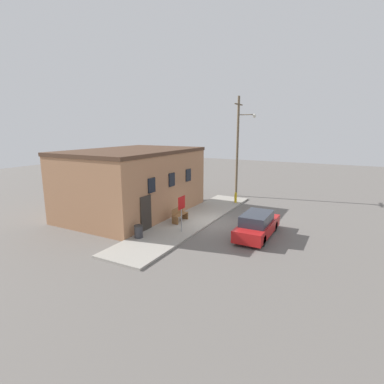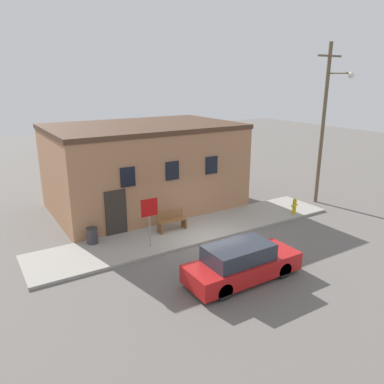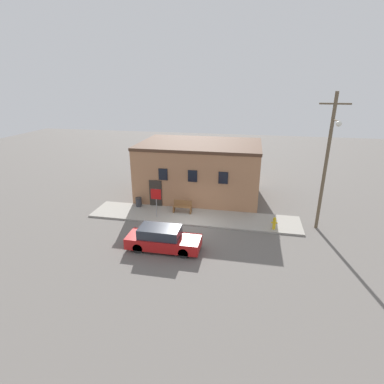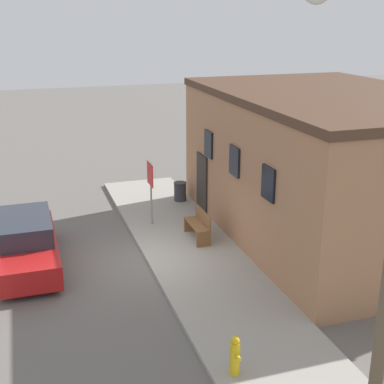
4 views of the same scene
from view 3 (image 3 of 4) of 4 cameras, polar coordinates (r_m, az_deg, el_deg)
The scene contains 9 objects.
ground_plane at distance 20.80m, azimuth -0.51°, elevation -6.51°, with size 80.00×80.00×0.00m, color #66605B.
sidewalk at distance 22.06m, azimuth 0.26°, elevation -4.72°, with size 15.24×2.89×0.11m.
brick_building at distance 25.65m, azimuth 1.52°, elevation 4.28°, with size 9.97×6.59×4.65m.
fire_hydrant at distance 20.71m, azimuth 15.39°, elevation -5.74°, with size 0.42×0.20×0.86m.
stop_sign at distance 21.48m, azimuth -6.86°, elevation -1.02°, with size 0.76×0.06×2.14m.
bench at distance 22.47m, azimuth -1.83°, elevation -2.83°, with size 1.38×0.44×0.93m.
trash_bin at distance 23.97m, azimuth -10.12°, elevation -1.87°, with size 0.49×0.49×0.72m.
utility_pole at distance 20.61m, azimuth 24.34°, elevation 5.72°, with size 1.80×1.69×8.86m.
parked_car at distance 17.92m, azimuth -5.62°, elevation -8.89°, with size 4.36×1.60×1.41m.
Camera 3 is at (3.82, -18.20, 9.32)m, focal length 28.00 mm.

